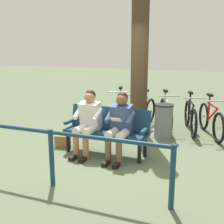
% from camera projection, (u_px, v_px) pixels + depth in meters
% --- Properties ---
extents(ground_plane, '(40.00, 40.00, 0.00)m').
position_uv_depth(ground_plane, '(102.00, 154.00, 5.33)').
color(ground_plane, '#566647').
extents(bench, '(1.60, 0.49, 0.87)m').
position_uv_depth(bench, '(107.00, 127.00, 5.29)').
color(bench, navy).
rests_on(bench, ground).
extents(person_reading, '(0.49, 0.77, 1.20)m').
position_uv_depth(person_reading, '(120.00, 123.00, 4.98)').
color(person_reading, '#334772').
rests_on(person_reading, ground).
extents(person_companion, '(0.49, 0.77, 1.20)m').
position_uv_depth(person_companion, '(88.00, 119.00, 5.23)').
color(person_companion, white).
rests_on(person_companion, ground).
extents(handbag, '(0.32, 0.19, 0.24)m').
position_uv_depth(handbag, '(63.00, 141.00, 5.67)').
color(handbag, olive).
rests_on(handbag, ground).
extents(tree_trunk, '(0.39, 0.39, 3.83)m').
position_uv_depth(tree_trunk, '(140.00, 50.00, 6.23)').
color(tree_trunk, '#4C3823').
rests_on(tree_trunk, ground).
extents(litter_bin, '(0.41, 0.41, 0.77)m').
position_uv_depth(litter_bin, '(164.00, 121.00, 6.15)').
color(litter_bin, slate).
rests_on(litter_bin, ground).
extents(bicycle_green, '(0.74, 1.57, 0.94)m').
position_uv_depth(bicycle_green, '(211.00, 120.00, 6.35)').
color(bicycle_green, black).
rests_on(bicycle_green, ground).
extents(bicycle_red, '(0.62, 1.63, 0.94)m').
position_uv_depth(bicycle_red, '(190.00, 117.00, 6.67)').
color(bicycle_red, black).
rests_on(bicycle_red, ground).
extents(bicycle_purple, '(0.73, 1.58, 0.94)m').
position_uv_depth(bicycle_purple, '(166.00, 114.00, 6.95)').
color(bicycle_purple, black).
rests_on(bicycle_purple, ground).
extents(bicycle_orange, '(0.48, 1.68, 0.94)m').
position_uv_depth(bicycle_orange, '(143.00, 114.00, 6.98)').
color(bicycle_orange, black).
rests_on(bicycle_orange, ground).
extents(bicycle_blue, '(0.63, 1.62, 0.94)m').
position_uv_depth(bicycle_blue, '(120.00, 109.00, 7.49)').
color(bicycle_blue, black).
rests_on(bicycle_blue, ground).
extents(railing_fence, '(3.50, 0.23, 0.85)m').
position_uv_depth(railing_fence, '(51.00, 146.00, 3.98)').
color(railing_fence, navy).
rests_on(railing_fence, ground).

